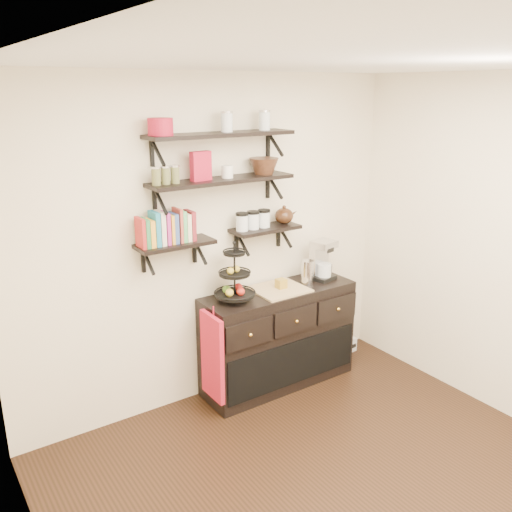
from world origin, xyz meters
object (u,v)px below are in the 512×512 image
object	(u,v)px
fruit_stand	(235,282)
coffee_maker	(322,260)
sideboard	(278,337)
radio	(343,345)

from	to	relation	value
fruit_stand	coffee_maker	distance (m)	0.94
sideboard	radio	world-z (taller)	sideboard
coffee_maker	radio	bearing A→B (deg)	-1.18
sideboard	fruit_stand	size ratio (longest dim) A/B	2.87
fruit_stand	coffee_maker	world-z (taller)	fruit_stand
radio	fruit_stand	bearing A→B (deg)	179.46
fruit_stand	coffee_maker	bearing A→B (deg)	1.30
sideboard	radio	bearing A→B (deg)	6.49
sideboard	coffee_maker	distance (m)	0.80
coffee_maker	sideboard	bearing A→B (deg)	170.80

